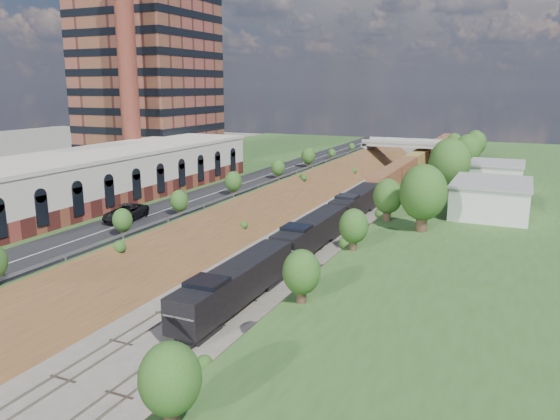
{
  "coord_description": "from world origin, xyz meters",
  "views": [
    {
      "loc": [
        26.76,
        -20.67,
        21.01
      ],
      "look_at": [
        -0.1,
        39.26,
        6.0
      ],
      "focal_mm": 35.0,
      "sensor_mm": 36.0,
      "label": 1
    }
  ],
  "objects": [
    {
      "name": "guardrail",
      "position": [
        -11.4,
        59.8,
        5.55
      ],
      "size": [
        0.1,
        171.0,
        0.7
      ],
      "color": "#99999E",
      "rests_on": "platform_left"
    },
    {
      "name": "rail_left_track",
      "position": [
        -2.6,
        60.0,
        0.09
      ],
      "size": [
        1.58,
        180.0,
        0.18
      ],
      "primitive_type": "cube",
      "color": "gray",
      "rests_on": "ground"
    },
    {
      "name": "freight_train",
      "position": [
        2.6,
        98.21,
        2.73
      ],
      "size": [
        3.25,
        164.78,
        4.79
      ],
      "color": "black",
      "rests_on": "ground"
    },
    {
      "name": "embankment_right",
      "position": [
        11.0,
        60.0,
        0.0
      ],
      "size": [
        10.0,
        180.0,
        10.0
      ],
      "primitive_type": "cube",
      "rotation": [
        0.0,
        0.79,
        0.0
      ],
      "color": "brown",
      "rests_on": "ground"
    },
    {
      "name": "tree_right_large",
      "position": [
        17.0,
        40.0,
        9.38
      ],
      "size": [
        5.25,
        5.25,
        7.61
      ],
      "color": "#473323",
      "rests_on": "platform_right"
    },
    {
      "name": "white_building_near",
      "position": [
        23.5,
        52.0,
        7.0
      ],
      "size": [
        9.0,
        12.0,
        4.0
      ],
      "primitive_type": "cube",
      "color": "silver",
      "rests_on": "platform_right"
    },
    {
      "name": "overpass",
      "position": [
        0.0,
        122.0,
        4.92
      ],
      "size": [
        24.5,
        8.3,
        7.4
      ],
      "color": "gray",
      "rests_on": "ground"
    },
    {
      "name": "suv",
      "position": [
        -16.47,
        30.14,
        6.05
      ],
      "size": [
        4.27,
        7.29,
        1.9
      ],
      "primitive_type": "imported",
      "rotation": [
        0.0,
        0.0,
        0.17
      ],
      "color": "black",
      "rests_on": "road"
    },
    {
      "name": "white_building_far",
      "position": [
        23.0,
        74.0,
        6.8
      ],
      "size": [
        8.0,
        10.0,
        3.6
      ],
      "primitive_type": "cube",
      "color": "silver",
      "rests_on": "platform_right"
    },
    {
      "name": "tree_left_crest",
      "position": [
        -11.8,
        20.0,
        7.04
      ],
      "size": [
        2.45,
        2.45,
        3.55
      ],
      "color": "#473323",
      "rests_on": "platform_left"
    },
    {
      "name": "highrise_tower",
      "position": [
        -44.0,
        72.0,
        32.88
      ],
      "size": [
        22.0,
        22.0,
        53.9
      ],
      "color": "brown",
      "rests_on": "platform_left"
    },
    {
      "name": "smokestack",
      "position": [
        -36.0,
        56.0,
        25.0
      ],
      "size": [
        3.2,
        3.2,
        40.0
      ],
      "primitive_type": "cylinder",
      "color": "maroon",
      "rests_on": "platform_left"
    },
    {
      "name": "commercial_building",
      "position": [
        -28.0,
        38.0,
        8.51
      ],
      "size": [
        14.3,
        62.3,
        7.0
      ],
      "color": "maroon",
      "rests_on": "platform_left"
    },
    {
      "name": "road",
      "position": [
        -15.5,
        60.0,
        5.05
      ],
      "size": [
        8.0,
        180.0,
        0.1
      ],
      "primitive_type": "cube",
      "color": "black",
      "rests_on": "platform_left"
    },
    {
      "name": "platform_left",
      "position": [
        -33.0,
        60.0,
        2.5
      ],
      "size": [
        44.0,
        180.0,
        5.0
      ],
      "primitive_type": "cube",
      "color": "#315724",
      "rests_on": "ground"
    },
    {
      "name": "embankment_left",
      "position": [
        -11.0,
        60.0,
        0.0
      ],
      "size": [
        10.0,
        180.0,
        10.0
      ],
      "primitive_type": "cube",
      "rotation": [
        0.0,
        0.79,
        0.0
      ],
      "color": "brown",
      "rests_on": "ground"
    },
    {
      "name": "rail_right_track",
      "position": [
        2.6,
        60.0,
        0.09
      ],
      "size": [
        1.58,
        180.0,
        0.18
      ],
      "primitive_type": "cube",
      "color": "gray",
      "rests_on": "ground"
    }
  ]
}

